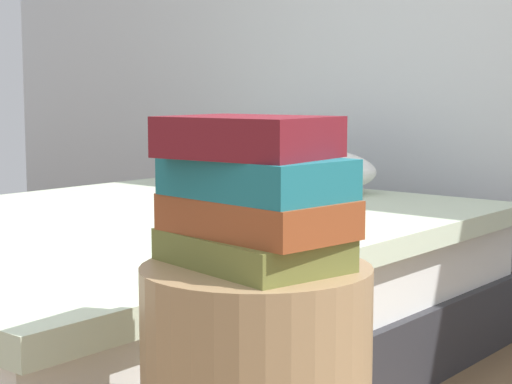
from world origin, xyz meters
name	(u,v)px	position (x,y,z in m)	size (l,w,h in m)	color
bed	(153,289)	(-1.07, 0.76, 0.23)	(1.57, 2.03, 0.62)	#2D2D33
book_olive	(251,250)	(-0.01, 0.00, 0.60)	(0.27, 0.18, 0.05)	olive
book_rust	(259,215)	(0.00, 0.00, 0.65)	(0.27, 0.16, 0.05)	#994723
book_teal	(259,177)	(0.00, 0.00, 0.71)	(0.26, 0.16, 0.06)	#1E727F
book_maroon	(248,137)	(-0.01, -0.01, 0.76)	(0.22, 0.18, 0.06)	maroon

